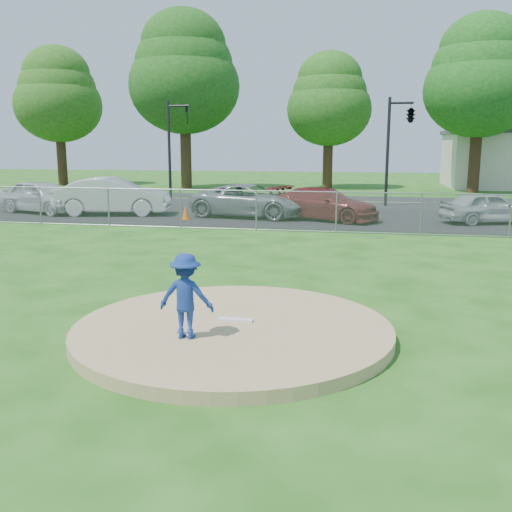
{
  "coord_description": "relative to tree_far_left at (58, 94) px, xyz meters",
  "views": [
    {
      "loc": [
        2.21,
        -9.01,
        3.2
      ],
      "look_at": [
        0.0,
        2.0,
        1.0
      ],
      "focal_mm": 40.0,
      "sensor_mm": 36.0,
      "label": 1
    }
  ],
  "objects": [
    {
      "name": "parked_car_white",
      "position": [
        12.57,
        -17.54,
        -6.19
      ],
      "size": [
        5.45,
        2.83,
        1.71
      ],
      "primitive_type": "imported",
      "rotation": [
        0.0,
        0.0,
        1.78
      ],
      "color": "silver",
      "rests_on": "parking_lot"
    },
    {
      "name": "traffic_cone",
      "position": [
        16.38,
        -18.53,
        -6.73
      ],
      "size": [
        0.33,
        0.33,
        0.64
      ],
      "primitive_type": "cone",
      "color": "#FF610D",
      "rests_on": "parking_lot"
    },
    {
      "name": "traffic_signal_center",
      "position": [
        25.97,
        -11.0,
        -2.45
      ],
      "size": [
        1.42,
        2.48,
        5.6
      ],
      "color": "black",
      "rests_on": "ground"
    },
    {
      "name": "parked_car_silver",
      "position": [
        8.96,
        -17.52,
        -6.27
      ],
      "size": [
        4.93,
        3.17,
        1.56
      ],
      "primitive_type": "imported",
      "rotation": [
        0.0,
        0.0,
        1.26
      ],
      "color": "silver",
      "rests_on": "parking_lot"
    },
    {
      "name": "tree_left",
      "position": [
        11.0,
        -2.0,
        1.18
      ],
      "size": [
        7.84,
        7.84,
        12.53
      ],
      "color": "#342513",
      "rests_on": "ground"
    },
    {
      "name": "parking_lot",
      "position": [
        22.0,
        -16.5,
        -7.05
      ],
      "size": [
        50.0,
        8.0,
        0.01
      ],
      "primitive_type": "cube",
      "color": "black",
      "rests_on": "ground"
    },
    {
      "name": "pitching_rubber",
      "position": [
        22.0,
        -32.8,
        -6.84
      ],
      "size": [
        0.6,
        0.15,
        0.04
      ],
      "primitive_type": "cube",
      "color": "white",
      "rests_on": "pitchers_mound"
    },
    {
      "name": "pitchers_mound",
      "position": [
        22.0,
        -33.0,
        -6.96
      ],
      "size": [
        5.4,
        5.4,
        0.2
      ],
      "primitive_type": "cylinder",
      "color": "tan",
      "rests_on": "ground"
    },
    {
      "name": "tree_center",
      "position": [
        21.0,
        1.0,
        -0.59
      ],
      "size": [
        6.16,
        6.16,
        9.84
      ],
      "color": "#352113",
      "rests_on": "ground"
    },
    {
      "name": "parked_car_darkred",
      "position": [
        22.27,
        -17.5,
        -6.36
      ],
      "size": [
        5.16,
        3.57,
        1.39
      ],
      "primitive_type": "imported",
      "rotation": [
        0.0,
        0.0,
        1.19
      ],
      "color": "maroon",
      "rests_on": "parking_lot"
    },
    {
      "name": "tree_right",
      "position": [
        31.0,
        -1.0,
        0.59
      ],
      "size": [
        7.28,
        7.28,
        11.63
      ],
      "color": "#321D12",
      "rests_on": "ground"
    },
    {
      "name": "chain_link_fence",
      "position": [
        22.0,
        -21.0,
        -6.31
      ],
      "size": [
        40.0,
        0.06,
        1.5
      ],
      "primitive_type": "cube",
      "color": "gray",
      "rests_on": "ground"
    },
    {
      "name": "traffic_signal_left",
      "position": [
        13.24,
        -11.0,
        -3.7
      ],
      "size": [
        1.28,
        0.2,
        5.6
      ],
      "color": "black",
      "rests_on": "ground"
    },
    {
      "name": "tree_far_left",
      "position": [
        0.0,
        0.0,
        0.0
      ],
      "size": [
        6.72,
        6.72,
        10.74
      ],
      "color": "#342012",
      "rests_on": "ground"
    },
    {
      "name": "pitcher",
      "position": [
        21.44,
        -33.78,
        -6.19
      ],
      "size": [
        0.88,
        0.52,
        1.35
      ],
      "primitive_type": "imported",
      "rotation": [
        0.0,
        0.0,
        3.16
      ],
      "color": "navy",
      "rests_on": "pitchers_mound"
    },
    {
      "name": "parked_car_pearl",
      "position": [
        28.97,
        -17.24,
        -6.4
      ],
      "size": [
        4.13,
        2.72,
        1.31
      ],
      "primitive_type": "imported",
      "rotation": [
        0.0,
        0.0,
        1.91
      ],
      "color": "#AFB1B3",
      "rests_on": "parking_lot"
    },
    {
      "name": "street",
      "position": [
        22.0,
        -9.0,
        -7.06
      ],
      "size": [
        60.0,
        7.0,
        0.01
      ],
      "primitive_type": "cube",
      "color": "black",
      "rests_on": "ground"
    },
    {
      "name": "parked_car_gray",
      "position": [
        18.94,
        -17.11,
        -6.32
      ],
      "size": [
        5.56,
        3.19,
        1.46
      ],
      "primitive_type": "imported",
      "rotation": [
        0.0,
        0.0,
        1.42
      ],
      "color": "gray",
      "rests_on": "parking_lot"
    },
    {
      "name": "ground",
      "position": [
        22.0,
        -23.0,
        -7.06
      ],
      "size": [
        120.0,
        120.0,
        0.0
      ],
      "primitive_type": "plane",
      "color": "#1A5011",
      "rests_on": "ground"
    }
  ]
}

